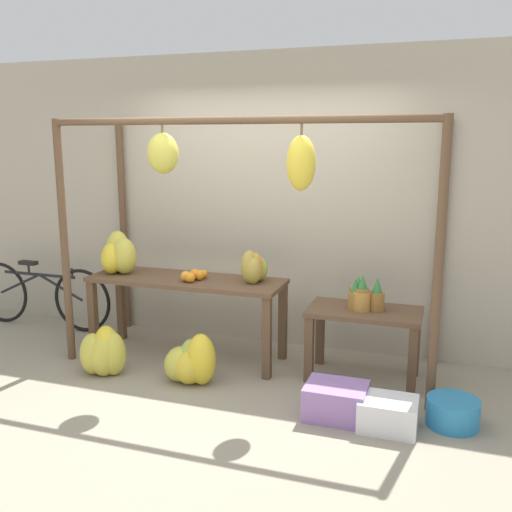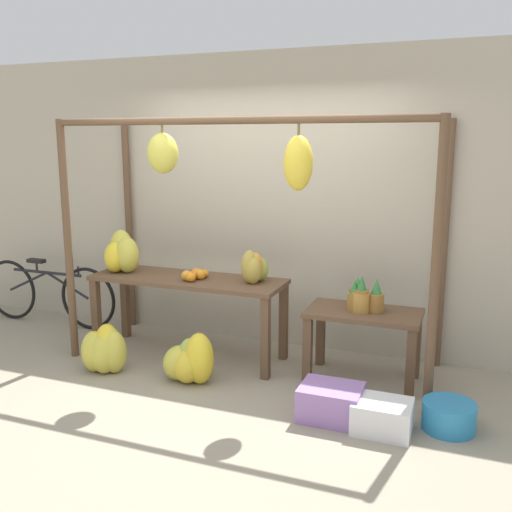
{
  "view_description": "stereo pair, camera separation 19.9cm",
  "coord_description": "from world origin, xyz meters",
  "px_view_note": "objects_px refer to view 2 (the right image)",
  "views": [
    {
      "loc": [
        1.63,
        -3.75,
        2.0
      ],
      "look_at": [
        0.08,
        0.82,
        1.0
      ],
      "focal_mm": 40.0,
      "sensor_mm": 36.0,
      "label": 1
    },
    {
      "loc": [
        1.82,
        -3.68,
        2.0
      ],
      "look_at": [
        0.08,
        0.82,
        1.0
      ],
      "focal_mm": 40.0,
      "sensor_mm": 36.0,
      "label": 2
    }
  ],
  "objects_px": {
    "banana_pile_ground_right": "(190,361)",
    "blue_bucket": "(449,416)",
    "orange_pile": "(195,275)",
    "banana_pile_ground_left": "(105,351)",
    "pineapple_cluster": "(362,297)",
    "banana_pile_on_table": "(122,254)",
    "fruit_crate_white": "(331,402)",
    "fruit_crate_purple": "(382,417)",
    "papaya_pile": "(254,268)",
    "parked_bicycle": "(48,292)"
  },
  "relations": [
    {
      "from": "banana_pile_ground_right",
      "to": "blue_bucket",
      "type": "height_order",
      "value": "banana_pile_ground_right"
    },
    {
      "from": "orange_pile",
      "to": "banana_pile_ground_left",
      "type": "bearing_deg",
      "value": -137.07
    },
    {
      "from": "pineapple_cluster",
      "to": "blue_bucket",
      "type": "relative_size",
      "value": 0.82
    },
    {
      "from": "banana_pile_on_table",
      "to": "banana_pile_ground_left",
      "type": "distance_m",
      "value": 0.96
    },
    {
      "from": "fruit_crate_white",
      "to": "blue_bucket",
      "type": "height_order",
      "value": "fruit_crate_white"
    },
    {
      "from": "fruit_crate_purple",
      "to": "fruit_crate_white",
      "type": "bearing_deg",
      "value": 171.09
    },
    {
      "from": "banana_pile_on_table",
      "to": "banana_pile_ground_left",
      "type": "relative_size",
      "value": 0.82
    },
    {
      "from": "pineapple_cluster",
      "to": "papaya_pile",
      "type": "relative_size",
      "value": 1.03
    },
    {
      "from": "banana_pile_on_table",
      "to": "fruit_crate_purple",
      "type": "xyz_separation_m",
      "value": [
        2.6,
        -0.77,
        -0.82
      ]
    },
    {
      "from": "banana_pile_ground_right",
      "to": "fruit_crate_purple",
      "type": "bearing_deg",
      "value": -9.37
    },
    {
      "from": "pineapple_cluster",
      "to": "parked_bicycle",
      "type": "bearing_deg",
      "value": 175.67
    },
    {
      "from": "orange_pile",
      "to": "fruit_crate_white",
      "type": "xyz_separation_m",
      "value": [
        1.44,
        -0.69,
        -0.68
      ]
    },
    {
      "from": "orange_pile",
      "to": "banana_pile_ground_left",
      "type": "distance_m",
      "value": 1.02
    },
    {
      "from": "pineapple_cluster",
      "to": "fruit_crate_purple",
      "type": "distance_m",
      "value": 1.07
    },
    {
      "from": "banana_pile_on_table",
      "to": "blue_bucket",
      "type": "bearing_deg",
      "value": -10.62
    },
    {
      "from": "fruit_crate_purple",
      "to": "banana_pile_ground_right",
      "type": "bearing_deg",
      "value": 170.63
    },
    {
      "from": "pineapple_cluster",
      "to": "papaya_pile",
      "type": "distance_m",
      "value": 0.97
    },
    {
      "from": "blue_bucket",
      "to": "banana_pile_on_table",
      "type": "bearing_deg",
      "value": 169.38
    },
    {
      "from": "fruit_crate_purple",
      "to": "orange_pile",
      "type": "bearing_deg",
      "value": 157.72
    },
    {
      "from": "blue_bucket",
      "to": "orange_pile",
      "type": "bearing_deg",
      "value": 166.38
    },
    {
      "from": "pineapple_cluster",
      "to": "banana_pile_ground_right",
      "type": "relative_size",
      "value": 0.56
    },
    {
      "from": "fruit_crate_white",
      "to": "fruit_crate_purple",
      "type": "bearing_deg",
      "value": -8.91
    },
    {
      "from": "parked_bicycle",
      "to": "papaya_pile",
      "type": "xyz_separation_m",
      "value": [
        2.51,
        -0.25,
        0.53
      ]
    },
    {
      "from": "banana_pile_ground_left",
      "to": "parked_bicycle",
      "type": "bearing_deg",
      "value": 146.9
    },
    {
      "from": "banana_pile_ground_left",
      "to": "fruit_crate_white",
      "type": "bearing_deg",
      "value": -3.56
    },
    {
      "from": "banana_pile_ground_right",
      "to": "fruit_crate_white",
      "type": "relative_size",
      "value": 1.23
    },
    {
      "from": "orange_pile",
      "to": "banana_pile_ground_right",
      "type": "distance_m",
      "value": 0.8
    },
    {
      "from": "papaya_pile",
      "to": "fruit_crate_purple",
      "type": "height_order",
      "value": "papaya_pile"
    },
    {
      "from": "banana_pile_ground_right",
      "to": "fruit_crate_purple",
      "type": "height_order",
      "value": "banana_pile_ground_right"
    },
    {
      "from": "banana_pile_ground_right",
      "to": "fruit_crate_purple",
      "type": "distance_m",
      "value": 1.66
    },
    {
      "from": "banana_pile_ground_left",
      "to": "papaya_pile",
      "type": "xyz_separation_m",
      "value": [
        1.14,
        0.64,
        0.69
      ]
    },
    {
      "from": "banana_pile_on_table",
      "to": "parked_bicycle",
      "type": "distance_m",
      "value": 1.36
    },
    {
      "from": "fruit_crate_white",
      "to": "papaya_pile",
      "type": "relative_size",
      "value": 1.5
    },
    {
      "from": "papaya_pile",
      "to": "parked_bicycle",
      "type": "bearing_deg",
      "value": 174.37
    },
    {
      "from": "papaya_pile",
      "to": "fruit_crate_purple",
      "type": "bearing_deg",
      "value": -33.06
    },
    {
      "from": "banana_pile_on_table",
      "to": "pineapple_cluster",
      "type": "height_order",
      "value": "banana_pile_on_table"
    },
    {
      "from": "banana_pile_ground_right",
      "to": "banana_pile_on_table",
      "type": "bearing_deg",
      "value": 152.64
    },
    {
      "from": "orange_pile",
      "to": "parked_bicycle",
      "type": "bearing_deg",
      "value": 170.41
    },
    {
      "from": "banana_pile_ground_left",
      "to": "orange_pile",
      "type": "bearing_deg",
      "value": 42.93
    },
    {
      "from": "banana_pile_ground_left",
      "to": "blue_bucket",
      "type": "xyz_separation_m",
      "value": [
        2.85,
        0.01,
        -0.09
      ]
    },
    {
      "from": "banana_pile_ground_right",
      "to": "fruit_crate_white",
      "type": "bearing_deg",
      "value": -9.51
    },
    {
      "from": "parked_bicycle",
      "to": "orange_pile",
      "type": "bearing_deg",
      "value": -9.59
    },
    {
      "from": "banana_pile_ground_right",
      "to": "blue_bucket",
      "type": "xyz_separation_m",
      "value": [
        2.07,
        -0.07,
        -0.08
      ]
    },
    {
      "from": "parked_bicycle",
      "to": "banana_pile_on_table",
      "type": "bearing_deg",
      "value": -14.61
    },
    {
      "from": "fruit_crate_white",
      "to": "banana_pile_ground_left",
      "type": "bearing_deg",
      "value": 176.44
    },
    {
      "from": "banana_pile_ground_left",
      "to": "papaya_pile",
      "type": "relative_size",
      "value": 1.64
    },
    {
      "from": "orange_pile",
      "to": "banana_pile_ground_right",
      "type": "height_order",
      "value": "orange_pile"
    },
    {
      "from": "fruit_crate_white",
      "to": "banana_pile_ground_right",
      "type": "bearing_deg",
      "value": 170.49
    },
    {
      "from": "banana_pile_on_table",
      "to": "pineapple_cluster",
      "type": "xyz_separation_m",
      "value": [
        2.28,
        0.05,
        -0.21
      ]
    },
    {
      "from": "blue_bucket",
      "to": "papaya_pile",
      "type": "bearing_deg",
      "value": 159.72
    }
  ]
}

